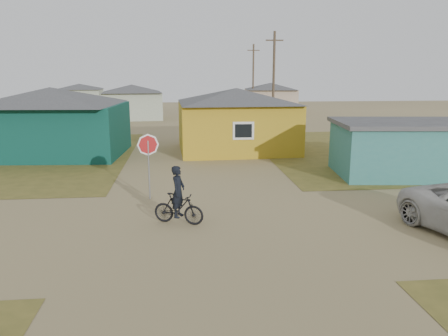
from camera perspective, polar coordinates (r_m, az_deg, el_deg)
The scene contains 12 objects.
ground at distance 13.94m, azimuth -1.32°, elevation -7.93°, with size 120.00×120.00×0.00m, color #948155.
grass_ne at distance 30.42m, azimuth 23.92°, elevation 2.18°, with size 20.00×18.00×0.00m, color olive.
house_teal at distance 27.72m, azimuth -21.51°, elevation 5.77°, with size 8.93×7.08×4.00m.
house_yellow at distance 27.40m, azimuth 1.65°, elevation 6.45°, with size 7.72×6.76×3.90m.
shed_turquoise at distance 22.45m, azimuth 22.25°, elevation 2.42°, with size 6.71×4.93×2.60m.
house_pale_west at distance 47.40m, azimuth -11.88°, elevation 8.52°, with size 7.04×6.15×3.60m.
house_beige_east at distance 54.24m, azimuth 6.08°, elevation 9.17°, with size 6.95×6.05×3.60m.
house_pale_north at distance 60.53m, azimuth -18.32°, elevation 8.85°, with size 6.28×5.81×3.40m.
utility_pole_near at distance 35.83m, azimuth 6.49°, elevation 11.19°, with size 1.40×0.20×8.00m.
utility_pole_far at distance 51.74m, azimuth 3.83°, elevation 11.59°, with size 1.40×0.20×8.00m.
stop_sign at distance 16.94m, azimuth -9.86°, elevation 2.12°, with size 0.83×0.18×2.56m.
cyclist at distance 14.25m, azimuth -5.98°, elevation -4.56°, with size 1.76×1.08×1.93m.
Camera 1 is at (-0.98, -13.03, 4.84)m, focal length 35.00 mm.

